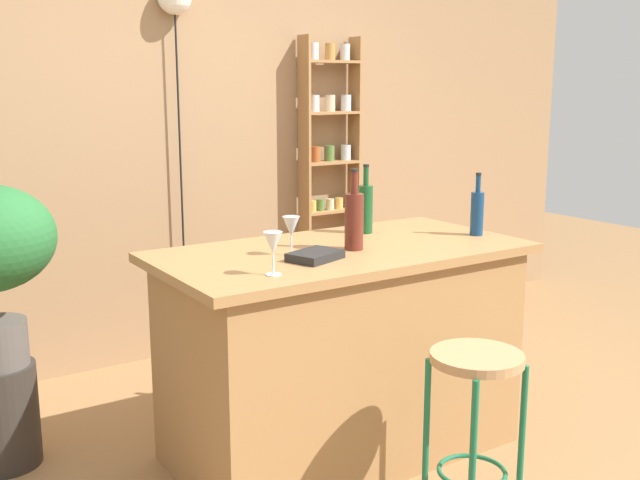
{
  "coord_description": "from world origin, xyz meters",
  "views": [
    {
      "loc": [
        -1.83,
        -2.32,
        1.64
      ],
      "look_at": [
        0.05,
        0.55,
        0.93
      ],
      "focal_mm": 42.41,
      "sensor_mm": 36.0,
      "label": 1
    }
  ],
  "objects_px": {
    "bottle_wine_red": "(354,219)",
    "wine_glass_left": "(291,228)",
    "bottle_soda_blue": "(366,207)",
    "bottle_olive_oil": "(477,212)",
    "bar_stool": "(475,399)",
    "cookbook": "(315,256)",
    "spice_shelf": "(330,185)",
    "pendant_globe_light": "(175,5)",
    "wine_glass_center": "(273,244)",
    "plant_stool": "(2,415)"
  },
  "relations": [
    {
      "from": "pendant_globe_light",
      "to": "bottle_wine_red",
      "type": "bearing_deg",
      "value": -85.98
    },
    {
      "from": "bottle_olive_oil",
      "to": "pendant_globe_light",
      "type": "relative_size",
      "value": 0.13
    },
    {
      "from": "bottle_wine_red",
      "to": "wine_glass_center",
      "type": "xyz_separation_m",
      "value": [
        -0.51,
        -0.2,
        -0.01
      ]
    },
    {
      "from": "plant_stool",
      "to": "pendant_globe_light",
      "type": "xyz_separation_m",
      "value": [
        1.22,
        0.85,
        1.85
      ]
    },
    {
      "from": "bottle_soda_blue",
      "to": "bottle_olive_oil",
      "type": "bearing_deg",
      "value": -39.06
    },
    {
      "from": "bottle_wine_red",
      "to": "spice_shelf",
      "type": "bearing_deg",
      "value": 59.31
    },
    {
      "from": "spice_shelf",
      "to": "pendant_globe_light",
      "type": "bearing_deg",
      "value": 178.47
    },
    {
      "from": "bottle_wine_red",
      "to": "cookbook",
      "type": "distance_m",
      "value": 0.28
    },
    {
      "from": "plant_stool",
      "to": "bottle_olive_oil",
      "type": "height_order",
      "value": "bottle_olive_oil"
    },
    {
      "from": "bar_stool",
      "to": "cookbook",
      "type": "xyz_separation_m",
      "value": [
        -0.29,
        0.64,
        0.45
      ]
    },
    {
      "from": "bottle_wine_red",
      "to": "pendant_globe_light",
      "type": "distance_m",
      "value": 1.89
    },
    {
      "from": "wine_glass_center",
      "to": "cookbook",
      "type": "height_order",
      "value": "wine_glass_center"
    },
    {
      "from": "bar_stool",
      "to": "bottle_soda_blue",
      "type": "relative_size",
      "value": 2.09
    },
    {
      "from": "plant_stool",
      "to": "wine_glass_left",
      "type": "xyz_separation_m",
      "value": [
        1.05,
        -0.7,
        0.83
      ]
    },
    {
      "from": "bottle_olive_oil",
      "to": "cookbook",
      "type": "bearing_deg",
      "value": -178.87
    },
    {
      "from": "plant_stool",
      "to": "wine_glass_center",
      "type": "xyz_separation_m",
      "value": [
        0.83,
        -0.95,
        0.83
      ]
    },
    {
      "from": "bar_stool",
      "to": "pendant_globe_light",
      "type": "distance_m",
      "value": 2.79
    },
    {
      "from": "cookbook",
      "to": "wine_glass_center",
      "type": "bearing_deg",
      "value": -174.8
    },
    {
      "from": "bottle_soda_blue",
      "to": "wine_glass_center",
      "type": "bearing_deg",
      "value": -148.75
    },
    {
      "from": "spice_shelf",
      "to": "cookbook",
      "type": "distance_m",
      "value": 2.02
    },
    {
      "from": "wine_glass_center",
      "to": "pendant_globe_light",
      "type": "xyz_separation_m",
      "value": [
        0.4,
        1.79,
        1.02
      ]
    },
    {
      "from": "plant_stool",
      "to": "wine_glass_center",
      "type": "bearing_deg",
      "value": -48.87
    },
    {
      "from": "spice_shelf",
      "to": "bar_stool",
      "type": "bearing_deg",
      "value": -111.31
    },
    {
      "from": "plant_stool",
      "to": "pendant_globe_light",
      "type": "height_order",
      "value": "pendant_globe_light"
    },
    {
      "from": "wine_glass_center",
      "to": "cookbook",
      "type": "distance_m",
      "value": 0.31
    },
    {
      "from": "bar_stool",
      "to": "plant_stool",
      "type": "xyz_separation_m",
      "value": [
        -1.38,
        1.46,
        -0.28
      ]
    },
    {
      "from": "bottle_olive_oil",
      "to": "bottle_soda_blue",
      "type": "bearing_deg",
      "value": 140.94
    },
    {
      "from": "bottle_wine_red",
      "to": "bar_stool",
      "type": "bearing_deg",
      "value": -86.74
    },
    {
      "from": "bottle_wine_red",
      "to": "bottle_olive_oil",
      "type": "relative_size",
      "value": 1.18
    },
    {
      "from": "pendant_globe_light",
      "to": "wine_glass_center",
      "type": "bearing_deg",
      "value": -102.52
    },
    {
      "from": "bar_stool",
      "to": "pendant_globe_light",
      "type": "xyz_separation_m",
      "value": [
        -0.15,
        2.31,
        1.57
      ]
    },
    {
      "from": "bar_stool",
      "to": "wine_glass_left",
      "type": "xyz_separation_m",
      "value": [
        -0.32,
        0.76,
        0.55
      ]
    },
    {
      "from": "plant_stool",
      "to": "wine_glass_left",
      "type": "height_order",
      "value": "wine_glass_left"
    },
    {
      "from": "bar_stool",
      "to": "bottle_soda_blue",
      "type": "xyz_separation_m",
      "value": [
        0.22,
        0.98,
        0.56
      ]
    },
    {
      "from": "plant_stool",
      "to": "pendant_globe_light",
      "type": "distance_m",
      "value": 2.38
    },
    {
      "from": "spice_shelf",
      "to": "wine_glass_left",
      "type": "height_order",
      "value": "spice_shelf"
    },
    {
      "from": "plant_stool",
      "to": "bottle_olive_oil",
      "type": "distance_m",
      "value": 2.31
    },
    {
      "from": "spice_shelf",
      "to": "plant_stool",
      "type": "height_order",
      "value": "spice_shelf"
    },
    {
      "from": "wine_glass_left",
      "to": "spice_shelf",
      "type": "bearing_deg",
      "value": 51.37
    },
    {
      "from": "spice_shelf",
      "to": "wine_glass_left",
      "type": "distance_m",
      "value": 1.94
    },
    {
      "from": "bottle_soda_blue",
      "to": "pendant_globe_light",
      "type": "relative_size",
      "value": 0.15
    },
    {
      "from": "bottle_wine_red",
      "to": "wine_glass_left",
      "type": "height_order",
      "value": "bottle_wine_red"
    },
    {
      "from": "bottle_olive_oil",
      "to": "wine_glass_left",
      "type": "xyz_separation_m",
      "value": [
        -0.95,
        0.11,
        0.01
      ]
    },
    {
      "from": "wine_glass_left",
      "to": "wine_glass_center",
      "type": "relative_size",
      "value": 1.0
    },
    {
      "from": "bottle_olive_oil",
      "to": "cookbook",
      "type": "height_order",
      "value": "bottle_olive_oil"
    },
    {
      "from": "bottle_olive_oil",
      "to": "wine_glass_center",
      "type": "relative_size",
      "value": 1.79
    },
    {
      "from": "plant_stool",
      "to": "bottle_soda_blue",
      "type": "height_order",
      "value": "bottle_soda_blue"
    },
    {
      "from": "wine_glass_center",
      "to": "bottle_wine_red",
      "type": "bearing_deg",
      "value": 21.24
    },
    {
      "from": "spice_shelf",
      "to": "bottle_olive_oil",
      "type": "bearing_deg",
      "value": -99.19
    },
    {
      "from": "pendant_globe_light",
      "to": "bar_stool",
      "type": "bearing_deg",
      "value": -86.21
    }
  ]
}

